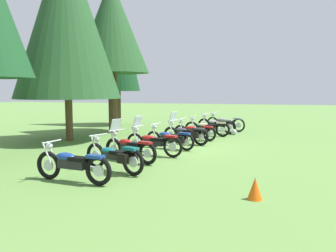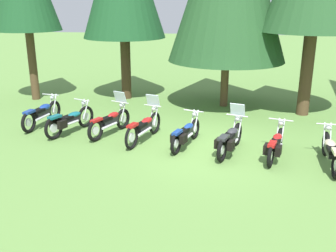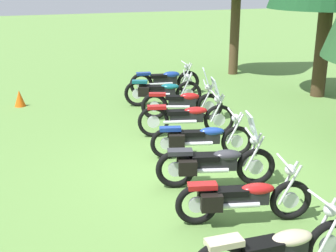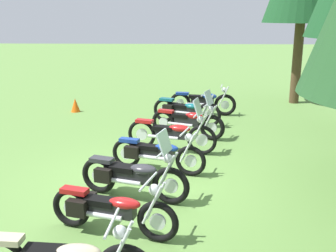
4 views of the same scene
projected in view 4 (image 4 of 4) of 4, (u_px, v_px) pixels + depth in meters
name	position (u px, v px, depth m)	size (l,w,h in m)	color
ground_plane	(143.00, 184.00, 8.21)	(80.00, 80.00, 0.00)	#608C42
motorcycle_0	(203.00, 101.00, 13.76)	(0.67, 2.27, 1.02)	black
motorcycle_1	(185.00, 110.00, 12.57)	(1.07, 2.12, 1.03)	black
motorcycle_2	(188.00, 121.00, 11.23)	(1.00, 2.06, 1.37)	black
motorcycle_3	(172.00, 133.00, 10.04)	(0.82, 2.26, 1.38)	black
motorcycle_4	(156.00, 153.00, 8.76)	(0.90, 2.10, 0.99)	black
motorcycle_5	(132.00, 175.00, 7.47)	(0.95, 2.10, 1.37)	black
motorcycle_6	(110.00, 209.00, 6.26)	(0.91, 2.09, 0.98)	black
traffic_cone	(75.00, 105.00, 14.24)	(0.32, 0.32, 0.48)	#EA590F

